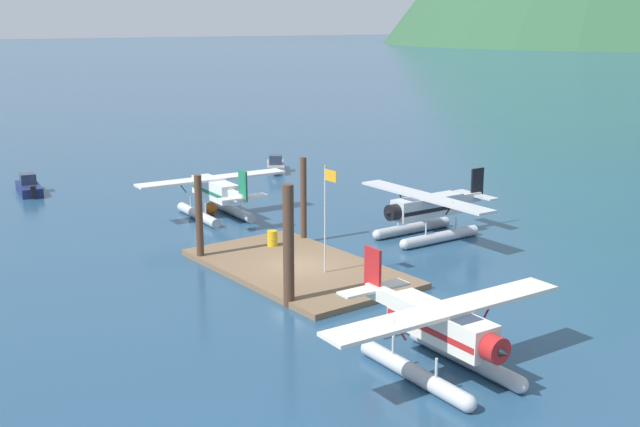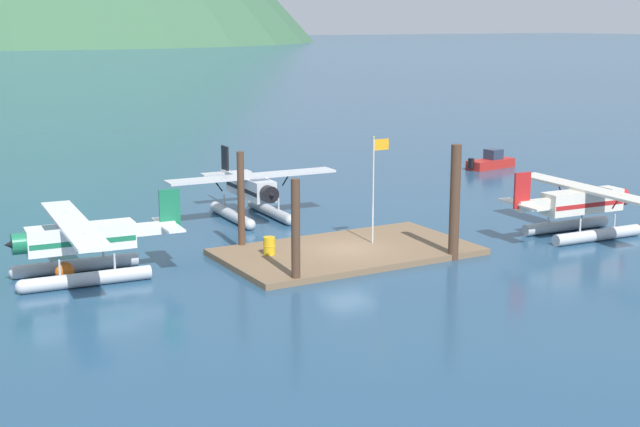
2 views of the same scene
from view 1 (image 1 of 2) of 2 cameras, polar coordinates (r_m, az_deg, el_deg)
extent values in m
plane|color=navy|center=(41.14, -1.62, -4.20)|extent=(1200.00, 1200.00, 0.00)
cube|color=brown|center=(41.09, -1.62, -4.00)|extent=(12.61, 7.12, 0.30)
cylinder|color=#4C3323|center=(42.65, -8.83, -0.36)|extent=(0.40, 0.40, 4.78)
cylinder|color=#4C3323|center=(35.25, -2.32, -2.43)|extent=(0.51, 0.51, 5.73)
cylinder|color=#4C3323|center=(45.70, -1.21, 0.97)|extent=(0.36, 0.36, 5.11)
cylinder|color=silver|center=(39.14, 0.37, -0.53)|extent=(0.08, 0.08, 5.44)
cube|color=orange|center=(38.27, 0.78, 2.78)|extent=(0.90, 0.03, 0.56)
sphere|color=gold|center=(38.54, 0.37, 3.46)|extent=(0.10, 0.10, 0.10)
cylinder|color=gold|center=(44.52, -3.51, -1.82)|extent=(0.58, 0.58, 0.88)
torus|color=gold|center=(44.52, -3.51, -1.82)|extent=(0.62, 0.62, 0.04)
sphere|color=orange|center=(53.29, -7.98, 0.37)|extent=(0.88, 0.88, 0.88)
cylinder|color=#B7BABF|center=(52.11, -8.89, -0.11)|extent=(5.63, 1.08, 0.64)
sphere|color=#B7BABF|center=(54.62, -10.07, 0.49)|extent=(0.64, 0.64, 0.64)
cylinder|color=#B7BABF|center=(53.11, -6.42, 0.24)|extent=(5.63, 1.08, 0.64)
sphere|color=#B7BABF|center=(55.58, -7.69, 0.81)|extent=(0.64, 0.64, 0.64)
cylinder|color=#B7BABF|center=(53.03, -9.43, 0.85)|extent=(0.10, 0.10, 0.70)
cylinder|color=#B7BABF|center=(50.88, -8.37, 0.34)|extent=(0.10, 0.10, 0.70)
cylinder|color=#B7BABF|center=(54.02, -7.00, 1.18)|extent=(0.10, 0.10, 0.70)
cylinder|color=#B7BABF|center=(51.91, -5.85, 0.69)|extent=(0.10, 0.10, 0.70)
cube|color=white|center=(52.24, -7.70, 1.79)|extent=(4.88, 1.62, 1.20)
cube|color=#196B47|center=(52.26, -7.69, 1.68)|extent=(4.79, 1.63, 0.24)
cube|color=#283347|center=(53.14, -8.20, 2.34)|extent=(1.18, 1.14, 0.56)
cube|color=white|center=(52.37, -7.86, 2.56)|extent=(2.22, 10.48, 0.14)
cylinder|color=#196B47|center=(51.59, -10.07, 1.93)|extent=(0.13, 0.63, 0.84)
cylinder|color=#196B47|center=(53.37, -5.70, 2.47)|extent=(0.13, 0.63, 0.84)
cylinder|color=#196B47|center=(54.66, -8.89, 2.28)|extent=(0.67, 1.00, 0.96)
cone|color=black|center=(55.06, -9.08, 2.36)|extent=(0.38, 0.39, 0.36)
cube|color=white|center=(49.35, -6.11, 1.24)|extent=(2.23, 0.61, 0.56)
cube|color=#196B47|center=(48.38, -5.66, 2.03)|extent=(1.01, 0.20, 1.90)
cube|color=white|center=(48.62, -5.69, 1.19)|extent=(1.05, 3.25, 0.10)
cylinder|color=#B7BABF|center=(46.82, 8.83, -1.70)|extent=(0.88, 5.62, 0.64)
sphere|color=#B7BABF|center=(45.01, 6.22, -2.26)|extent=(0.64, 0.64, 0.64)
cylinder|color=#B7BABF|center=(48.60, 6.81, -1.06)|extent=(0.88, 5.62, 0.64)
sphere|color=#B7BABF|center=(46.85, 4.24, -1.56)|extent=(0.64, 0.64, 0.64)
cylinder|color=#B7BABF|center=(45.86, 7.76, -1.13)|extent=(0.10, 0.10, 0.70)
cylinder|color=#B7BABF|center=(47.46, 9.91, -0.70)|extent=(0.10, 0.10, 0.70)
cylinder|color=#B7BABF|center=(47.67, 5.75, -0.49)|extent=(0.10, 0.10, 0.70)
cylinder|color=#B7BABF|center=(49.21, 7.89, -0.10)|extent=(0.10, 0.10, 0.70)
cube|color=silver|center=(47.31, 7.87, 0.52)|extent=(1.44, 4.85, 1.20)
cube|color=black|center=(47.33, 7.86, 0.40)|extent=(1.46, 4.75, 0.24)
cube|color=#283347|center=(46.53, 6.89, 0.74)|extent=(1.10, 1.14, 0.56)
cube|color=silver|center=(46.96, 7.62, 1.27)|extent=(10.45, 1.84, 0.14)
cylinder|color=black|center=(45.47, 9.46, 0.35)|extent=(0.62, 0.11, 0.84)
cylinder|color=black|center=(48.64, 5.88, 1.35)|extent=(0.62, 0.11, 0.84)
cylinder|color=black|center=(45.57, 5.35, 0.08)|extent=(0.98, 0.64, 0.96)
cone|color=black|center=(45.29, 4.91, 0.00)|extent=(0.37, 0.36, 0.36)
cube|color=silver|center=(49.49, 10.66, 1.12)|extent=(0.53, 2.22, 0.56)
cube|color=black|center=(49.94, 11.43, 2.20)|extent=(0.16, 1.00, 1.90)
cube|color=silver|center=(50.03, 11.31, 1.34)|extent=(3.23, 0.93, 0.10)
cylinder|color=#B7BABF|center=(30.67, 10.48, -10.28)|extent=(5.63, 0.97, 0.64)
sphere|color=#B7BABF|center=(28.93, 14.40, -12.04)|extent=(0.64, 0.64, 0.64)
cylinder|color=#B7BABF|center=(29.12, 6.85, -11.50)|extent=(5.63, 0.97, 0.64)
sphere|color=#B7BABF|center=(27.28, 10.76, -13.49)|extent=(0.64, 0.64, 0.64)
cylinder|color=#B7BABF|center=(29.63, 12.16, -9.84)|extent=(0.10, 0.10, 0.70)
cylinder|color=#B7BABF|center=(31.20, 8.99, -8.45)|extent=(0.10, 0.10, 0.70)
cylinder|color=#B7BABF|center=(28.03, 8.51, -11.10)|extent=(0.10, 0.10, 0.70)
cylinder|color=#B7BABF|center=(29.68, 5.37, -9.53)|extent=(0.10, 0.10, 0.70)
cube|color=silver|center=(29.24, 8.83, -8.00)|extent=(4.86, 1.52, 1.20)
cube|color=#B21E1E|center=(29.28, 8.82, -8.18)|extent=(4.77, 1.54, 0.24)
cube|color=#283347|center=(28.39, 10.33, -8.02)|extent=(1.16, 1.12, 0.56)
cube|color=silver|center=(28.80, 9.28, -6.93)|extent=(2.01, 10.46, 0.14)
cylinder|color=#B21E1E|center=(30.37, 12.34, -6.64)|extent=(0.12, 0.63, 0.84)
cylinder|color=#B21E1E|center=(27.56, 5.85, -8.54)|extent=(0.12, 0.63, 0.84)
cylinder|color=#B21E1E|center=(27.48, 12.67, -9.65)|extent=(0.66, 0.99, 0.96)
cone|color=black|center=(27.20, 13.36, -9.94)|extent=(0.37, 0.38, 0.36)
cube|color=silver|center=(31.51, 4.85, -6.05)|extent=(2.22, 0.57, 0.56)
cube|color=#B21E1E|center=(31.90, 3.88, -4.17)|extent=(1.01, 0.18, 1.90)
cube|color=silver|center=(32.07, 3.96, -5.49)|extent=(0.99, 3.24, 0.10)
cube|color=gray|center=(68.45, -3.27, 3.39)|extent=(4.34, 3.55, 0.70)
sphere|color=gray|center=(66.38, -3.25, 3.07)|extent=(0.70, 0.70, 0.70)
cube|color=#283347|center=(68.02, -3.28, 3.97)|extent=(1.61, 1.58, 0.80)
cube|color=black|center=(70.65, -3.30, 3.93)|extent=(0.46, 0.48, 0.80)
cube|color=navy|center=(63.40, -20.51, 1.69)|extent=(4.39, 2.17, 0.70)
sphere|color=navy|center=(65.45, -20.75, 2.03)|extent=(0.70, 0.70, 0.70)
cube|color=#283347|center=(63.55, -20.60, 2.40)|extent=(1.36, 1.28, 0.80)
cube|color=black|center=(61.13, -20.25, 1.53)|extent=(0.37, 0.41, 0.80)
camera|label=2|loc=(56.42, -52.44, 7.32)|focal=49.96mm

